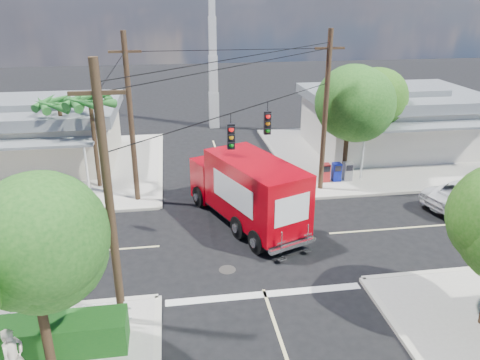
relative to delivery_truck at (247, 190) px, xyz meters
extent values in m
plane|color=black|center=(-0.31, -1.71, -1.76)|extent=(120.00, 120.00, 0.00)
cube|color=#AAA59A|center=(10.69, 9.29, -1.69)|extent=(14.00, 14.00, 0.14)
cube|color=beige|center=(3.69, 9.29, -1.69)|extent=(0.25, 14.00, 0.14)
cube|color=beige|center=(10.69, 2.29, -1.69)|extent=(14.00, 0.25, 0.14)
cube|color=#AAA59A|center=(-11.31, 9.29, -1.69)|extent=(14.00, 14.00, 0.14)
cube|color=beige|center=(-4.31, 9.29, -1.69)|extent=(0.25, 14.00, 0.14)
cube|color=beige|center=(-11.31, 2.29, -1.69)|extent=(14.00, 0.25, 0.14)
cube|color=beige|center=(-0.31, 8.29, -1.75)|extent=(0.12, 12.00, 0.01)
cube|color=beige|center=(9.69, -1.71, -1.75)|extent=(12.00, 0.12, 0.01)
cube|color=beige|center=(-10.31, -1.71, -1.75)|extent=(12.00, 0.12, 0.01)
cube|color=silver|center=(-0.31, -6.01, -1.75)|extent=(7.50, 0.40, 0.01)
cube|color=beige|center=(12.19, 10.29, 0.08)|extent=(11.00, 8.00, 3.40)
cube|color=gray|center=(12.19, 10.29, 2.13)|extent=(11.80, 8.80, 0.70)
cube|color=gray|center=(12.19, 10.29, 2.63)|extent=(6.05, 4.40, 0.50)
cube|color=gray|center=(12.19, 5.39, 1.28)|extent=(9.90, 1.80, 0.15)
cylinder|color=silver|center=(7.79, 4.59, -0.17)|extent=(0.12, 0.12, 2.90)
cube|color=beige|center=(-12.31, 10.79, -0.02)|extent=(10.00, 8.00, 3.20)
cube|color=gray|center=(-12.31, 10.79, 1.93)|extent=(10.80, 8.80, 0.70)
cube|color=gray|center=(-12.31, 10.79, 2.43)|extent=(5.50, 4.40, 0.50)
cube|color=gray|center=(-12.31, 5.89, 1.08)|extent=(9.00, 1.80, 0.15)
cylinder|color=silver|center=(-8.31, 5.09, -0.27)|extent=(0.12, 0.12, 2.70)
cube|color=silver|center=(0.19, 18.29, -0.26)|extent=(0.80, 0.80, 3.00)
cube|color=silver|center=(0.19, 18.29, 2.74)|extent=(0.70, 0.70, 3.00)
cube|color=silver|center=(0.19, 18.29, 5.74)|extent=(0.60, 0.60, 3.00)
cylinder|color=#422D1C|center=(-7.31, -9.21, 0.24)|extent=(0.28, 0.28, 3.71)
sphere|color=#1B5318|center=(-7.31, -9.21, 2.56)|extent=(3.71, 3.71, 3.71)
sphere|color=#1B5318|center=(-7.71, -9.01, 2.79)|extent=(3.02, 3.02, 3.02)
sphere|color=#1B5318|center=(-6.96, -9.51, 2.44)|extent=(3.25, 3.25, 3.25)
cylinder|color=#422D1C|center=(6.89, 5.09, 0.43)|extent=(0.28, 0.28, 4.10)
sphere|color=#1B5318|center=(6.89, 5.09, 2.99)|extent=(4.10, 4.10, 4.10)
sphere|color=#1B5318|center=(6.49, 5.29, 3.25)|extent=(3.33, 3.33, 3.33)
sphere|color=#1B5318|center=(7.24, 4.79, 2.86)|extent=(3.58, 3.58, 3.58)
cylinder|color=#422D1C|center=(9.49, 7.29, 0.17)|extent=(0.28, 0.28, 3.58)
sphere|color=#216012|center=(9.49, 7.29, 2.41)|extent=(3.58, 3.58, 3.58)
sphere|color=#216012|center=(9.09, 7.49, 2.64)|extent=(2.91, 2.91, 2.91)
sphere|color=#216012|center=(9.84, 6.99, 2.30)|extent=(3.14, 3.14, 3.14)
cylinder|color=#422D1C|center=(-7.81, 5.79, 0.88)|extent=(0.24, 0.24, 5.00)
cone|color=#256B26|center=(-6.91, 5.79, 3.48)|extent=(0.50, 2.06, 0.98)
cone|color=#256B26|center=(-7.25, 6.49, 3.48)|extent=(1.92, 1.68, 0.98)
cone|color=#256B26|center=(-8.01, 6.66, 3.48)|extent=(2.12, 0.95, 0.98)
cone|color=#256B26|center=(-8.62, 6.18, 3.48)|extent=(1.34, 2.07, 0.98)
cone|color=#256B26|center=(-8.62, 5.39, 3.48)|extent=(1.34, 2.07, 0.98)
cone|color=#256B26|center=(-8.01, 4.91, 3.48)|extent=(2.12, 0.95, 0.98)
cone|color=#256B26|center=(-7.25, 5.08, 3.48)|extent=(1.92, 1.68, 0.98)
cylinder|color=#422D1C|center=(-9.81, 7.29, 0.68)|extent=(0.24, 0.24, 4.60)
cone|color=#256B26|center=(-8.91, 7.29, 3.08)|extent=(0.50, 2.06, 0.98)
cone|color=#256B26|center=(-9.25, 7.99, 3.08)|extent=(1.92, 1.68, 0.98)
cone|color=#256B26|center=(-10.01, 8.16, 3.08)|extent=(2.12, 0.95, 0.98)
cone|color=#256B26|center=(-10.62, 7.68, 3.08)|extent=(1.34, 2.07, 0.98)
cone|color=#256B26|center=(-10.62, 6.89, 3.08)|extent=(1.34, 2.07, 0.98)
cone|color=#256B26|center=(-10.01, 6.41, 3.08)|extent=(2.12, 0.95, 0.98)
cone|color=#256B26|center=(-9.25, 6.58, 3.08)|extent=(1.92, 1.68, 0.98)
cylinder|color=#473321|center=(-5.51, -6.91, 2.74)|extent=(0.28, 0.28, 9.00)
cube|color=#473321|center=(-5.51, -6.91, 6.24)|extent=(1.60, 0.12, 0.12)
cylinder|color=#473321|center=(4.89, 3.49, 2.74)|extent=(0.28, 0.28, 9.00)
cube|color=#473321|center=(4.89, 3.49, 6.24)|extent=(1.60, 0.12, 0.12)
cylinder|color=#473321|center=(-5.51, 3.49, 2.74)|extent=(0.28, 0.28, 9.00)
cube|color=#473321|center=(-5.51, 3.49, 6.24)|extent=(1.60, 0.12, 0.12)
cylinder|color=black|center=(-0.31, -1.71, 4.44)|extent=(10.43, 10.43, 0.04)
cube|color=black|center=(-1.11, -2.51, 3.49)|extent=(0.30, 0.24, 1.05)
sphere|color=red|center=(-1.11, -2.65, 3.82)|extent=(0.20, 0.20, 0.20)
cube|color=black|center=(0.79, -0.61, 3.49)|extent=(0.30, 0.24, 1.05)
sphere|color=red|center=(0.79, -0.75, 3.82)|extent=(0.20, 0.20, 0.20)
cube|color=silver|center=(-8.11, -7.31, -1.27)|extent=(5.94, 0.05, 0.08)
cube|color=silver|center=(-8.11, -7.31, -0.87)|extent=(5.94, 0.05, 0.08)
cube|color=silver|center=(-5.31, -7.31, -1.12)|extent=(0.09, 0.06, 1.00)
cube|color=#134C16|center=(-8.31, -8.11, -1.07)|extent=(6.20, 1.20, 1.10)
cube|color=red|center=(5.49, 4.49, -1.07)|extent=(0.50, 0.50, 1.10)
cube|color=#0A158B|center=(6.19, 4.49, -1.07)|extent=(0.50, 0.50, 1.10)
cube|color=slate|center=(6.89, 4.49, -1.07)|extent=(0.50, 0.50, 1.10)
cube|color=black|center=(-0.06, 0.15, -1.21)|extent=(5.00, 8.01, 0.25)
cube|color=#B1000B|center=(-1.19, 2.94, -0.42)|extent=(2.83, 2.45, 2.18)
cube|color=black|center=(-1.45, 3.59, -0.03)|extent=(2.02, 1.01, 0.94)
cube|color=silver|center=(-1.52, 3.77, -1.12)|extent=(2.15, 0.96, 0.35)
cube|color=#B1000B|center=(0.27, -0.68, 0.27)|extent=(4.44, 6.25, 2.87)
cube|color=white|center=(1.44, -0.21, 0.42)|extent=(1.35, 3.31, 1.29)
cube|color=white|center=(-0.89, -1.15, 0.42)|extent=(1.35, 3.31, 1.29)
cube|color=white|center=(1.36, -3.36, 0.42)|extent=(1.66, 0.69, 1.29)
cube|color=silver|center=(1.41, -3.48, -1.21)|extent=(2.29, 1.12, 0.18)
cube|color=silver|center=(0.81, -3.86, -0.82)|extent=(0.44, 0.22, 0.99)
cube|color=silver|center=(2.10, -3.34, -0.82)|extent=(0.44, 0.22, 0.99)
cylinder|color=black|center=(-2.19, 2.38, -1.21)|extent=(0.70, 1.13, 1.09)
cylinder|color=black|center=(-0.08, 3.23, -1.21)|extent=(0.70, 1.13, 1.09)
cylinder|color=black|center=(-0.04, -2.94, -1.21)|extent=(0.70, 1.13, 1.09)
cylinder|color=black|center=(2.07, -2.09, -1.21)|extent=(0.70, 1.13, 1.09)
imported|color=silver|center=(12.05, -0.06, -1.00)|extent=(5.89, 3.81, 1.51)
imported|color=beige|center=(-8.22, -9.40, -0.66)|extent=(0.74, 0.83, 1.91)
camera|label=1|loc=(-3.48, -20.59, 8.83)|focal=35.00mm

